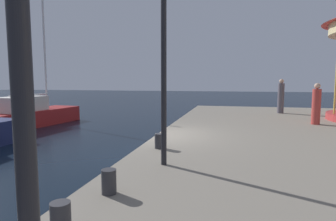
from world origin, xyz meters
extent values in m
plane|color=black|center=(0.00, 0.00, 0.00)|extent=(120.00, 120.00, 0.00)
cube|color=maroon|center=(-8.85, 5.02, 0.46)|extent=(2.65, 6.19, 0.92)
cube|color=beige|center=(-8.94, 4.26, 1.32)|extent=(1.67, 2.78, 0.81)
cylinder|color=silver|center=(-8.72, 6.14, 4.32)|extent=(0.12, 0.12, 6.80)
cylinder|color=silver|center=(-8.88, 4.80, 1.82)|extent=(0.40, 2.69, 0.08)
cylinder|color=gold|center=(7.01, 5.06, 2.89)|extent=(0.08, 0.08, 3.58)
cylinder|color=black|center=(1.36, -7.90, 2.64)|extent=(0.12, 0.12, 3.67)
cylinder|color=black|center=(1.06, -3.38, 2.62)|extent=(0.12, 0.12, 3.64)
cylinder|color=#2D2D33|center=(0.58, -1.97, 1.00)|extent=(0.24, 0.24, 0.40)
cylinder|color=#2D2D33|center=(0.55, -6.42, 1.00)|extent=(0.24, 0.24, 0.40)
cylinder|color=#2D2D33|center=(0.58, -5.14, 1.00)|extent=(0.24, 0.24, 0.40)
cylinder|color=#B23833|center=(5.86, 3.57, 1.54)|extent=(0.34, 0.34, 1.47)
sphere|color=tan|center=(5.86, 3.57, 2.39)|extent=(0.24, 0.24, 0.24)
cylinder|color=#514C56|center=(5.08, 7.57, 1.63)|extent=(0.34, 0.34, 1.66)
sphere|color=tan|center=(5.08, 7.57, 2.58)|extent=(0.24, 0.24, 0.24)
camera|label=1|loc=(2.50, -9.26, 2.63)|focal=30.48mm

